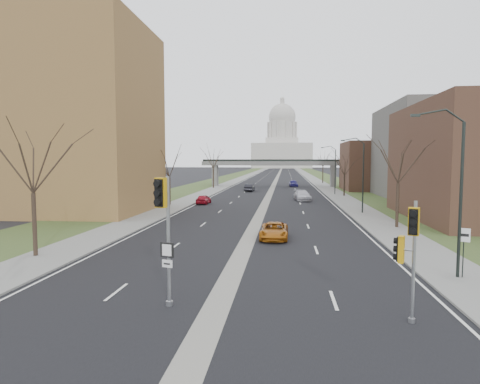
% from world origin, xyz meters
% --- Properties ---
extents(ground, '(700.00, 700.00, 0.00)m').
position_xyz_m(ground, '(0.00, 0.00, 0.00)').
color(ground, black).
rests_on(ground, ground).
extents(road_surface, '(20.00, 600.00, 0.01)m').
position_xyz_m(road_surface, '(0.00, 150.00, 0.01)').
color(road_surface, black).
rests_on(road_surface, ground).
extents(median_strip, '(1.20, 600.00, 0.02)m').
position_xyz_m(median_strip, '(0.00, 150.00, 0.00)').
color(median_strip, gray).
rests_on(median_strip, ground).
extents(sidewalk_right, '(4.00, 600.00, 0.12)m').
position_xyz_m(sidewalk_right, '(12.00, 150.00, 0.06)').
color(sidewalk_right, gray).
rests_on(sidewalk_right, ground).
extents(sidewalk_left, '(4.00, 600.00, 0.12)m').
position_xyz_m(sidewalk_left, '(-12.00, 150.00, 0.06)').
color(sidewalk_left, gray).
rests_on(sidewalk_left, ground).
extents(grass_verge_right, '(8.00, 600.00, 0.10)m').
position_xyz_m(grass_verge_right, '(18.00, 150.00, 0.05)').
color(grass_verge_right, '#2E4520').
rests_on(grass_verge_right, ground).
extents(grass_verge_left, '(8.00, 600.00, 0.10)m').
position_xyz_m(grass_verge_left, '(-18.00, 150.00, 0.05)').
color(grass_verge_left, '#2E4520').
rests_on(grass_verge_left, ground).
extents(apartment_building, '(25.00, 16.00, 22.00)m').
position_xyz_m(apartment_building, '(-26.00, 30.00, 11.00)').
color(apartment_building, olive).
rests_on(apartment_building, ground).
extents(commercial_block_mid, '(18.00, 22.00, 15.00)m').
position_xyz_m(commercial_block_mid, '(28.00, 52.00, 7.50)').
color(commercial_block_mid, '#5B5953').
rests_on(commercial_block_mid, ground).
extents(commercial_block_far, '(14.00, 14.00, 10.00)m').
position_xyz_m(commercial_block_far, '(22.00, 70.00, 5.00)').
color(commercial_block_far, '#4B3023').
rests_on(commercial_block_far, ground).
extents(pedestrian_bridge, '(34.00, 3.00, 6.45)m').
position_xyz_m(pedestrian_bridge, '(0.00, 80.00, 4.84)').
color(pedestrian_bridge, slate).
rests_on(pedestrian_bridge, ground).
extents(capitol, '(48.00, 42.00, 55.75)m').
position_xyz_m(capitol, '(0.00, 320.00, 18.60)').
color(capitol, beige).
rests_on(capitol, ground).
extents(streetlight_near, '(2.61, 0.20, 8.70)m').
position_xyz_m(streetlight_near, '(10.99, 6.00, 6.95)').
color(streetlight_near, black).
rests_on(streetlight_near, sidewalk_right).
extents(streetlight_mid, '(2.61, 0.20, 8.70)m').
position_xyz_m(streetlight_mid, '(10.99, 32.00, 6.95)').
color(streetlight_mid, black).
rests_on(streetlight_mid, sidewalk_right).
extents(streetlight_far, '(2.61, 0.20, 8.70)m').
position_xyz_m(streetlight_far, '(10.99, 58.00, 6.95)').
color(streetlight_far, black).
rests_on(streetlight_far, sidewalk_right).
extents(tree_left_a, '(7.20, 7.20, 9.40)m').
position_xyz_m(tree_left_a, '(-13.00, 8.00, 6.64)').
color(tree_left_a, '#382B21').
rests_on(tree_left_a, sidewalk_left).
extents(tree_left_b, '(6.75, 6.75, 8.81)m').
position_xyz_m(tree_left_b, '(-13.00, 38.00, 6.23)').
color(tree_left_b, '#382B21').
rests_on(tree_left_b, sidewalk_left).
extents(tree_left_c, '(7.65, 7.65, 9.99)m').
position_xyz_m(tree_left_c, '(-13.00, 72.00, 7.04)').
color(tree_left_c, '#382B21').
rests_on(tree_left_c, sidewalk_left).
extents(tree_right_a, '(7.20, 7.20, 9.40)m').
position_xyz_m(tree_right_a, '(13.00, 22.00, 6.64)').
color(tree_right_a, '#382B21').
rests_on(tree_right_a, sidewalk_right).
extents(tree_right_b, '(6.30, 6.30, 8.22)m').
position_xyz_m(tree_right_b, '(13.00, 55.00, 5.82)').
color(tree_right_b, '#382B21').
rests_on(tree_right_b, sidewalk_right).
extents(tree_right_c, '(7.65, 7.65, 9.99)m').
position_xyz_m(tree_right_c, '(13.00, 95.00, 7.04)').
color(tree_right_c, '#382B21').
rests_on(tree_right_c, sidewalk_right).
extents(signal_pole_median, '(0.72, 0.92, 5.51)m').
position_xyz_m(signal_pole_median, '(-2.11, 0.29, 3.84)').
color(signal_pole_median, gray).
rests_on(signal_pole_median, ground).
extents(signal_pole_right, '(0.78, 1.08, 4.68)m').
position_xyz_m(signal_pole_right, '(7.45, -0.21, 3.06)').
color(signal_pole_right, gray).
rests_on(signal_pole_right, ground).
extents(speed_limit_sign, '(0.52, 0.26, 2.58)m').
position_xyz_m(speed_limit_sign, '(12.02, 5.97, 1.89)').
color(speed_limit_sign, black).
rests_on(speed_limit_sign, sidewalk_right).
extents(car_left_near, '(1.76, 3.98, 1.33)m').
position_xyz_m(car_left_near, '(-8.71, 40.33, 0.66)').
color(car_left_near, maroon).
rests_on(car_left_near, ground).
extents(car_left_far, '(1.83, 4.59, 1.48)m').
position_xyz_m(car_left_far, '(-4.21, 64.18, 0.74)').
color(car_left_far, black).
rests_on(car_left_far, ground).
extents(car_right_near, '(2.21, 4.67, 1.29)m').
position_xyz_m(car_right_near, '(2.00, 15.77, 0.65)').
color(car_right_near, '#A65A11').
rests_on(car_right_near, ground).
extents(car_right_mid, '(2.86, 5.61, 1.56)m').
position_xyz_m(car_right_mid, '(5.47, 46.65, 0.78)').
color(car_right_mid, '#B7B6BF').
rests_on(car_right_mid, ground).
extents(car_right_far, '(2.22, 4.75, 1.57)m').
position_xyz_m(car_right_far, '(4.81, 80.32, 0.79)').
color(car_right_far, navy).
rests_on(car_right_far, ground).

